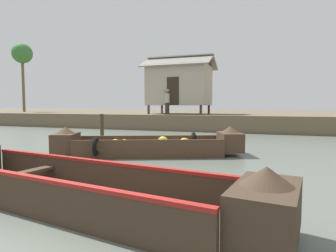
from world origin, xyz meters
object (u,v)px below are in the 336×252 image
Objects in this scene: palm_tree_near at (22,55)px; mooring_post at (102,130)px; viewer_boat at (68,186)px; banana_boat at (150,145)px; stilt_house_left at (180,85)px; vendor_person at (167,100)px.

palm_tree_near reaches higher than mooring_post.
banana_boat is at bearing 96.63° from viewer_boat.
stilt_house_left reaches higher than vendor_person.
palm_tree_near is (-18.23, 12.62, 5.92)m from banana_boat.
vendor_person is (-2.82, 9.43, 1.58)m from banana_boat.
vendor_person is at bearing 91.50° from mooring_post.
mooring_post is at bearing -35.57° from palm_tree_near.
palm_tree_near reaches higher than viewer_boat.
vendor_person is at bearing -11.73° from palm_tree_near.
vendor_person is (15.41, -3.20, -4.34)m from palm_tree_near.
viewer_boat is at bearing -76.43° from vendor_person.
mooring_post reaches higher than viewer_boat.
stilt_house_left is 3.92× the size of mooring_post.
palm_tree_near is (-18.73, 16.98, 5.94)m from viewer_boat.
mooring_post is at bearing 150.88° from banana_boat.
viewer_boat is 15.83m from stilt_house_left.
stilt_house_left is at bearing 76.70° from vendor_person.
palm_tree_near is at bearing 168.27° from vendor_person.
stilt_house_left is (-2.96, 15.32, 2.69)m from viewer_boat.
viewer_boat is 14.27m from vendor_person.
banana_boat is 4.65× the size of mooring_post.
mooring_post is at bearing -88.50° from vendor_person.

